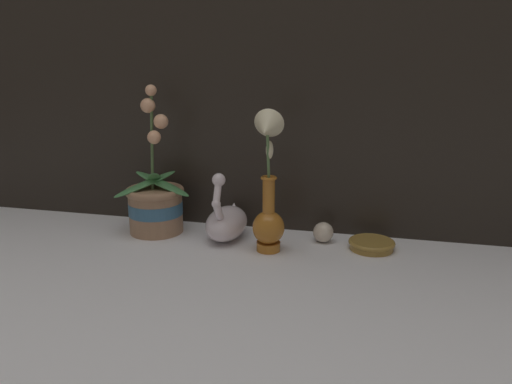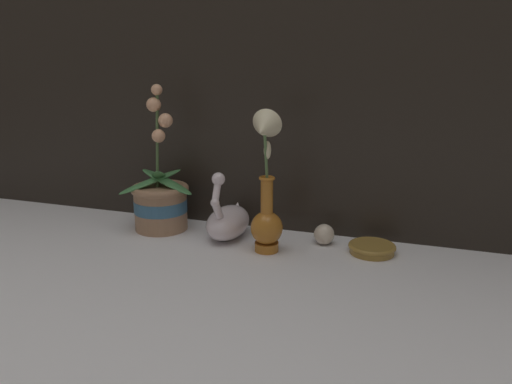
# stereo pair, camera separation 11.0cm
# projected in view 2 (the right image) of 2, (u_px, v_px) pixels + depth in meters

# --- Properties ---
(ground_plane) EXTENTS (2.80, 2.80, 0.00)m
(ground_plane) POSITION_uv_depth(u_px,v_px,m) (243.00, 262.00, 1.19)
(ground_plane) COLOR white
(window_backdrop) EXTENTS (2.80, 0.03, 1.20)m
(window_backdrop) POSITION_uv_depth(u_px,v_px,m) (277.00, 5.00, 1.28)
(window_backdrop) COLOR black
(window_backdrop) RESTS_ON ground_plane
(orchid_potted_plant) EXTENTS (0.21, 0.20, 0.40)m
(orchid_potted_plant) POSITION_uv_depth(u_px,v_px,m) (160.00, 199.00, 1.40)
(orchid_potted_plant) COLOR #9E7556
(orchid_potted_plant) RESTS_ON ground_plane
(swan_figurine) EXTENTS (0.10, 0.20, 0.19)m
(swan_figurine) POSITION_uv_depth(u_px,v_px,m) (228.00, 220.00, 1.34)
(swan_figurine) COLOR white
(swan_figurine) RESTS_ON ground_plane
(blue_vase) EXTENTS (0.08, 0.11, 0.36)m
(blue_vase) POSITION_uv_depth(u_px,v_px,m) (266.00, 198.00, 1.21)
(blue_vase) COLOR #B26B23
(blue_vase) RESTS_ON ground_plane
(glass_sphere) EXTENTS (0.05, 0.05, 0.05)m
(glass_sphere) POSITION_uv_depth(u_px,v_px,m) (324.00, 234.00, 1.29)
(glass_sphere) COLOR beige
(glass_sphere) RESTS_ON ground_plane
(amber_dish) EXTENTS (0.12, 0.12, 0.02)m
(amber_dish) POSITION_uv_depth(u_px,v_px,m) (372.00, 248.00, 1.24)
(amber_dish) COLOR olive
(amber_dish) RESTS_ON ground_plane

